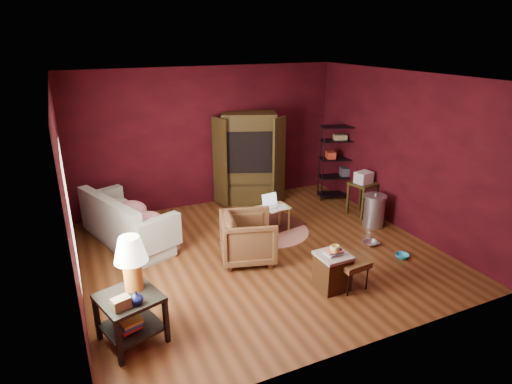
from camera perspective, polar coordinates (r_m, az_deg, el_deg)
room at (r=6.50m, az=0.47°, el=2.68°), size 5.54×5.04×2.84m
sofa at (r=7.53m, az=-16.68°, el=-4.14°), size 1.07×1.94×0.73m
armchair at (r=6.71m, az=-1.06°, el=-5.82°), size 0.96×0.99×0.84m
pet_bowl_steel at (r=7.53m, az=15.16°, el=-5.98°), size 0.25×0.08×0.25m
pet_bowl_turquoise at (r=7.27m, az=18.95°, el=-7.57°), size 0.23×0.12×0.22m
vase at (r=4.97m, az=-15.67°, el=-13.45°), size 0.16×0.16×0.15m
mug at (r=5.93m, az=10.47°, el=-7.38°), size 0.15×0.13×0.13m
side_table at (r=5.14m, az=-16.41°, el=-11.23°), size 0.80×0.80×1.26m
sofa_cushions at (r=7.51m, az=-16.98°, el=-3.92°), size 1.41×2.11×0.82m
hamper at (r=6.16m, az=10.14°, el=-10.23°), size 0.44×0.44×0.61m
footstool at (r=6.18m, az=12.51°, el=-9.27°), size 0.46×0.46×0.43m
rug_round at (r=7.80m, az=2.09°, el=-5.25°), size 1.55×1.55×0.01m
rug_oriental at (r=8.05m, az=2.16°, el=-4.33°), size 1.19×0.91×0.01m
laptop_desk at (r=7.66m, az=2.27°, el=-2.34°), size 0.59×0.48×0.68m
tv_armoire at (r=8.87m, az=-0.94°, el=4.73°), size 1.39×1.10×1.89m
wire_shelving at (r=9.27m, az=11.01°, el=4.32°), size 0.85×0.57×1.59m
small_stand at (r=8.54m, az=14.10°, el=1.17°), size 0.52×0.52×0.88m
trash_can at (r=8.19m, az=15.47°, el=-2.41°), size 0.55×0.55×0.66m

